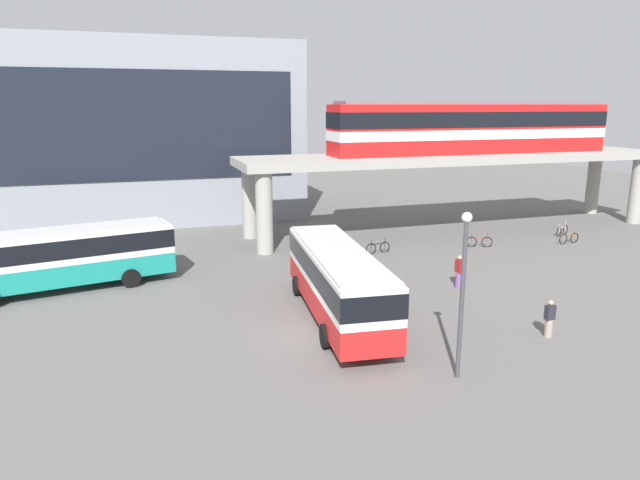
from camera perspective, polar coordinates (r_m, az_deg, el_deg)
The scene contains 13 objects.
ground_plane at distance 33.24m, azimuth -5.91°, elevation -3.16°, with size 120.00×120.00×0.00m, color #605E5B.
station_building at distance 51.54m, azimuth -18.87°, elevation 10.25°, with size 27.88×13.68×14.43m.
elevated_platform at distance 44.43m, azimuth 13.57°, elevation 7.42°, with size 33.30×6.28×5.88m.
train at distance 44.88m, azimuth 15.08°, elevation 10.94°, with size 22.32×2.96×3.84m.
bus_main at distance 25.44m, azimuth 1.75°, elevation -3.64°, with size 3.70×11.25×3.22m.
bus_secondary at distance 32.16m, azimuth -24.48°, elevation -1.22°, with size 11.33×4.70×3.22m.
bicycle_red at distance 40.13m, azimuth 15.71°, elevation -0.17°, with size 1.67×0.76×1.04m.
bicycle_brown at distance 43.28m, azimuth 23.74°, elevation 0.16°, with size 1.79×0.24×1.04m.
bicycle_silver at distance 45.73m, azimuth 23.17°, elevation 0.87°, with size 1.65×0.80×1.04m.
bicycle_black at distance 37.22m, azimuth 5.85°, elevation -0.77°, with size 1.78×0.28×1.04m.
pedestrian_at_kerb at distance 30.86m, azimuth 13.79°, elevation -3.19°, with size 0.34×0.45×1.76m.
pedestrian_near_building at distance 25.63m, azimuth 22.06°, elevation -7.46°, with size 0.41×0.32×1.61m.
lamp_post at distance 20.05m, azimuth 14.18°, elevation -4.11°, with size 0.36×0.36×5.99m.
Camera 1 is at (-6.71, -21.14, 9.47)m, focal length 31.83 mm.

